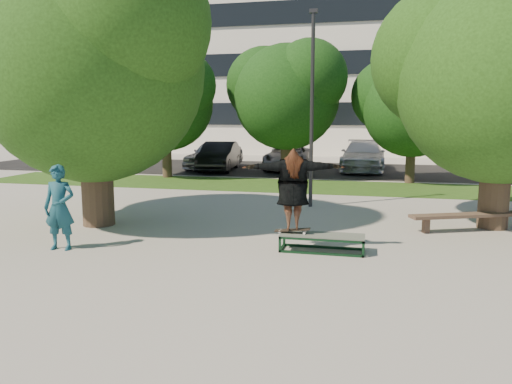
% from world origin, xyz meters
% --- Properties ---
extents(ground, '(120.00, 120.00, 0.00)m').
position_xyz_m(ground, '(0.00, 0.00, 0.00)').
color(ground, gray).
rests_on(ground, ground).
extents(grass_strip, '(30.00, 4.00, 0.02)m').
position_xyz_m(grass_strip, '(1.00, 9.50, 0.01)').
color(grass_strip, '#213E11').
rests_on(grass_strip, ground).
extents(asphalt_strip, '(40.00, 8.00, 0.01)m').
position_xyz_m(asphalt_strip, '(0.00, 16.00, 0.01)').
color(asphalt_strip, black).
rests_on(asphalt_strip, ground).
extents(tree_left, '(6.96, 5.95, 7.12)m').
position_xyz_m(tree_left, '(-4.29, 1.09, 4.42)').
color(tree_left, '#38281E').
rests_on(tree_left, ground).
extents(tree_right, '(6.24, 5.33, 6.51)m').
position_xyz_m(tree_right, '(5.92, 3.08, 4.09)').
color(tree_right, '#38281E').
rests_on(tree_right, ground).
extents(bg_tree_left, '(5.28, 4.51, 5.77)m').
position_xyz_m(bg_tree_left, '(-6.57, 11.07, 3.73)').
color(bg_tree_left, '#38281E').
rests_on(bg_tree_left, ground).
extents(bg_tree_mid, '(5.76, 4.92, 6.24)m').
position_xyz_m(bg_tree_mid, '(-1.08, 12.08, 4.02)').
color(bg_tree_mid, '#38281E').
rests_on(bg_tree_mid, ground).
extents(bg_tree_right, '(5.04, 4.31, 5.43)m').
position_xyz_m(bg_tree_right, '(4.43, 11.57, 3.49)').
color(bg_tree_right, '#38281E').
rests_on(bg_tree_right, ground).
extents(lamppost, '(0.25, 0.15, 6.11)m').
position_xyz_m(lamppost, '(1.00, 5.00, 3.15)').
color(lamppost, '#2D2D30').
rests_on(lamppost, ground).
extents(office_building, '(30.00, 14.12, 16.00)m').
position_xyz_m(office_building, '(-2.00, 31.98, 8.00)').
color(office_building, silver).
rests_on(office_building, ground).
extents(grind_box, '(1.80, 0.60, 0.38)m').
position_xyz_m(grind_box, '(1.90, -0.31, 0.19)').
color(grind_box, '#11331C').
rests_on(grind_box, ground).
extents(skater_rig, '(2.25, 1.03, 1.85)m').
position_xyz_m(skater_rig, '(1.25, -0.31, 1.34)').
color(skater_rig, white).
rests_on(skater_rig, grind_box).
extents(bystander, '(0.73, 0.53, 1.87)m').
position_xyz_m(bystander, '(-3.69, -1.42, 0.93)').
color(bystander, '#164857').
rests_on(bystander, ground).
extents(bench, '(2.86, 1.52, 0.45)m').
position_xyz_m(bench, '(5.25, 2.43, 0.38)').
color(bench, brown).
rests_on(bench, ground).
extents(car_silver_a, '(2.48, 4.84, 1.57)m').
position_xyz_m(car_silver_a, '(-5.50, 15.09, 0.79)').
color(car_silver_a, '#A2A2A6').
rests_on(car_silver_a, asphalt_strip).
extents(car_dark, '(2.08, 4.73, 1.51)m').
position_xyz_m(car_dark, '(-5.00, 14.40, 0.76)').
color(car_dark, black).
rests_on(car_dark, asphalt_strip).
extents(car_grey, '(2.63, 5.13, 1.39)m').
position_xyz_m(car_grey, '(-1.53, 15.76, 0.69)').
color(car_grey, slate).
rests_on(car_grey, asphalt_strip).
extents(car_silver_b, '(2.26, 5.46, 1.58)m').
position_xyz_m(car_silver_b, '(2.42, 16.13, 0.79)').
color(car_silver_b, silver).
rests_on(car_silver_b, asphalt_strip).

